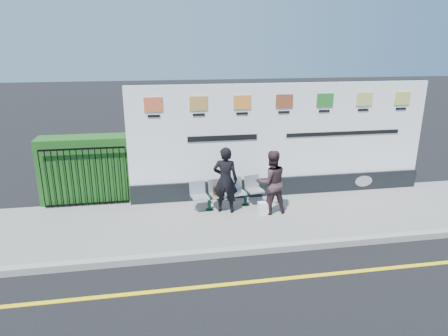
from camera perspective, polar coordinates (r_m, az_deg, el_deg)
name	(u,v)px	position (r m, az deg, el deg)	size (l,w,h in m)	color
ground	(315,276)	(7.80, 12.92, -14.77)	(80.00, 80.00, 0.00)	black
pavement	(276,217)	(9.84, 7.43, -6.93)	(14.00, 3.00, 0.12)	gray
kerb	(297,246)	(8.57, 10.39, -10.93)	(14.00, 0.18, 0.14)	gray
yellow_line	(315,276)	(7.80, 12.92, -14.74)	(14.00, 0.10, 0.01)	yellow
billboard	(281,148)	(10.74, 8.18, 2.87)	(8.00, 0.30, 3.00)	black
hedge	(87,169)	(10.95, -18.93, -0.09)	(2.35, 0.70, 1.70)	#1B5018
railing	(85,177)	(10.55, -19.23, -1.24)	(2.05, 0.06, 1.54)	black
bench	(228,200)	(10.05, 0.54, -4.62)	(1.85, 0.50, 0.40)	silver
woman_left	(225,180)	(9.61, 0.20, -1.71)	(0.60, 0.39, 1.64)	black
woman_right	(271,182)	(9.64, 6.75, -2.01)	(0.76, 0.59, 1.57)	#3B262A
handbag_brown	(219,190)	(9.87, -0.79, -3.14)	(0.28, 0.12, 0.22)	black
carrier_bag_white	(264,208)	(9.76, 5.78, -5.72)	(0.30, 0.18, 0.30)	silver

